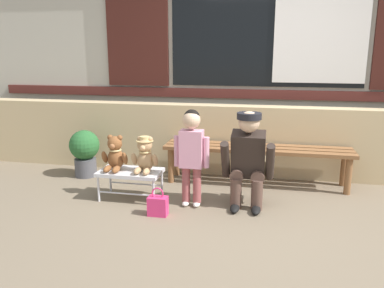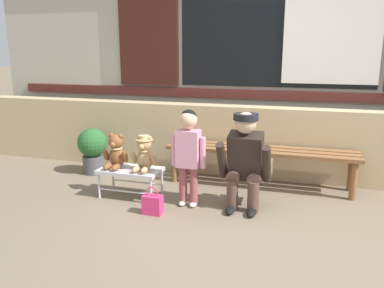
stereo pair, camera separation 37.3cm
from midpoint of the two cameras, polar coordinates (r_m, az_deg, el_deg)
The scene contains 11 objects.
ground_plane at distance 3.53m, azimuth 6.06°, elevation -11.52°, with size 60.00×60.00×0.00m, color #756651.
brick_low_wall at distance 4.74m, azimuth 7.91°, elevation 0.41°, with size 7.87×0.25×0.85m, color tan.
shop_facade at distance 5.14m, azimuth 8.84°, elevation 15.64°, with size 8.03×0.26×3.36m.
wooden_bench_long at distance 4.41m, azimuth 7.15°, elevation -1.28°, with size 2.10×0.40×0.44m.
small_display_bench at distance 4.05m, azimuth -11.69°, elevation -4.34°, with size 0.64×0.36×0.30m.
teddy_bear_plain at distance 4.06m, azimuth -13.89°, elevation -1.51°, with size 0.28×0.26×0.36m.
teddy_bear_with_hat at distance 3.94m, azimuth -9.68°, elevation -1.65°, with size 0.28×0.27×0.36m.
child_standing at distance 3.70m, azimuth -2.96°, elevation -0.55°, with size 0.35×0.18×0.96m.
adult_crouching at distance 3.73m, azimuth 5.58°, elevation -2.24°, with size 0.50×0.49×0.95m.
handbag_on_ground at distance 3.66m, azimuth -8.01°, elevation -9.00°, with size 0.18×0.11×0.27m.
potted_plant at distance 4.90m, azimuth -17.66°, elevation -0.93°, with size 0.36×0.36×0.57m.
Camera 1 is at (0.10, -3.24, 1.49)m, focal length 36.21 mm.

